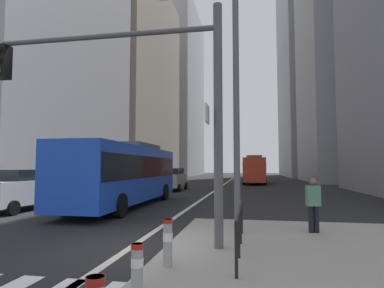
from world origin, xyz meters
name	(u,v)px	position (x,y,z in m)	size (l,w,h in m)	color
ground_plane	(215,191)	(0.00, 20.00, 0.00)	(160.00, 160.00, 0.00)	black
median_island	(377,269)	(5.50, -1.00, 0.07)	(9.00, 10.00, 0.15)	gray
lane_centre_line	(224,184)	(0.00, 30.00, 0.01)	(0.20, 80.00, 0.01)	beige
office_tower_left_mid	(128,81)	(-16.00, 39.62, 15.65)	(11.63, 23.66, 31.30)	gray
office_tower_left_far	(172,92)	(-16.00, 69.40, 20.72)	(12.63, 24.54, 41.45)	#9E9EA3
office_tower_right_far	(314,53)	(17.00, 64.02, 26.85)	(13.44, 25.69, 53.70)	#9E9EA3
city_bus_blue_oncoming	(126,171)	(-3.42, 8.08, 1.84)	(2.77, 11.17, 3.40)	blue
sedan_white_oncoming	(20,189)	(-7.82, 5.77, 0.99)	(2.12, 4.34, 1.94)	silver
city_bus_red_receding	(255,169)	(3.61, 32.87, 1.84)	(2.85, 10.97, 3.40)	red
car_oncoming_mid	(173,179)	(-3.73, 19.78, 0.99)	(2.08, 4.46, 1.94)	#B2A899
car_receding_near	(251,172)	(3.15, 54.17, 0.99)	(2.05, 4.46, 1.94)	#232838
traffic_signal_gantry	(136,87)	(0.18, -0.27, 4.12)	(6.35, 0.65, 6.00)	#515156
street_lamp_post	(236,68)	(2.64, 2.27, 5.28)	(5.50, 0.32, 8.00)	#56565B
bollard_left	(137,265)	(1.33, -3.22, 0.57)	(0.20, 0.20, 0.75)	#99999E
bollard_right	(168,240)	(1.45, -1.81, 0.65)	(0.20, 0.20, 0.90)	#99999E
pedestrian_railing	(240,219)	(2.80, -0.36, 0.86)	(0.06, 3.87, 0.98)	black
pedestrian_waiting	(313,203)	(4.88, 2.03, 1.02)	(0.41, 0.30, 1.59)	black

